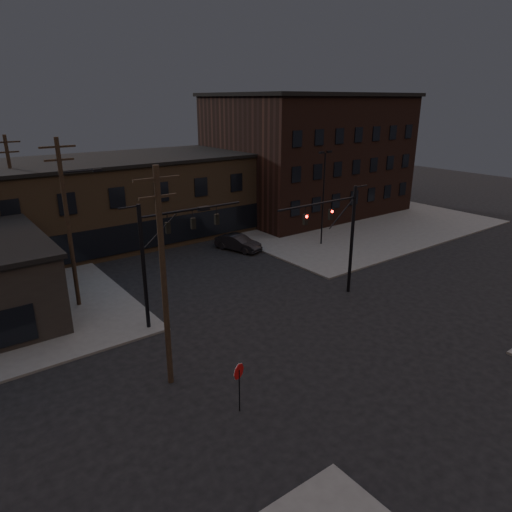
% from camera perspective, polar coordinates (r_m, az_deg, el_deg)
% --- Properties ---
extents(ground, '(140.00, 140.00, 0.00)m').
position_cam_1_polar(ground, '(28.04, 9.27, -10.50)').
color(ground, black).
rests_on(ground, ground).
extents(sidewalk_ne, '(30.00, 30.00, 0.15)m').
position_cam_1_polar(sidewalk_ne, '(57.22, 8.93, 5.01)').
color(sidewalk_ne, '#474744').
rests_on(sidewalk_ne, ground).
extents(building_row, '(40.00, 12.00, 8.00)m').
position_cam_1_polar(building_row, '(49.05, -14.70, 6.99)').
color(building_row, '#483926').
rests_on(building_row, ground).
extents(building_right, '(22.00, 16.00, 14.00)m').
position_cam_1_polar(building_right, '(58.80, 6.44, 12.36)').
color(building_right, black).
rests_on(building_right, ground).
extents(traffic_signal_near, '(7.12, 0.24, 8.00)m').
position_cam_1_polar(traffic_signal_near, '(32.66, 10.65, 3.11)').
color(traffic_signal_near, black).
rests_on(traffic_signal_near, ground).
extents(traffic_signal_far, '(7.12, 0.24, 8.00)m').
position_cam_1_polar(traffic_signal_far, '(28.41, -11.64, 0.81)').
color(traffic_signal_far, black).
rests_on(traffic_signal_far, ground).
extents(stop_sign, '(0.72, 0.33, 2.48)m').
position_cam_1_polar(stop_sign, '(21.30, -2.14, -14.82)').
color(stop_sign, black).
rests_on(stop_sign, ground).
extents(utility_pole_near, '(3.70, 0.28, 11.00)m').
position_cam_1_polar(utility_pole_near, '(21.91, -11.34, -2.32)').
color(utility_pole_near, black).
rests_on(utility_pole_near, ground).
extents(utility_pole_mid, '(3.70, 0.28, 11.50)m').
position_cam_1_polar(utility_pole_mid, '(32.41, -22.38, 4.05)').
color(utility_pole_mid, black).
rests_on(utility_pole_mid, ground).
extents(utility_pole_far, '(2.20, 0.28, 11.00)m').
position_cam_1_polar(utility_pole_far, '(43.80, -27.88, 6.41)').
color(utility_pole_far, black).
rests_on(utility_pole_far, ground).
extents(lot_light_a, '(1.50, 0.28, 9.14)m').
position_cam_1_polar(lot_light_a, '(44.31, 8.45, 8.16)').
color(lot_light_a, black).
rests_on(lot_light_a, ground).
extents(lot_light_b, '(1.50, 0.28, 9.14)m').
position_cam_1_polar(lot_light_b, '(51.98, 9.26, 9.71)').
color(lot_light_b, black).
rests_on(lot_light_b, ground).
extents(parked_car_lot_a, '(5.11, 2.34, 1.70)m').
position_cam_1_polar(parked_car_lot_a, '(53.38, 4.64, 5.19)').
color(parked_car_lot_a, black).
rests_on(parked_car_lot_a, sidewalk_ne).
extents(parked_car_lot_b, '(5.45, 4.08, 1.47)m').
position_cam_1_polar(parked_car_lot_b, '(56.15, 3.84, 5.78)').
color(parked_car_lot_b, silver).
rests_on(parked_car_lot_b, sidewalk_ne).
extents(car_crossing, '(2.99, 4.85, 1.51)m').
position_cam_1_polar(car_crossing, '(43.45, -2.26, 1.67)').
color(car_crossing, black).
rests_on(car_crossing, ground).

